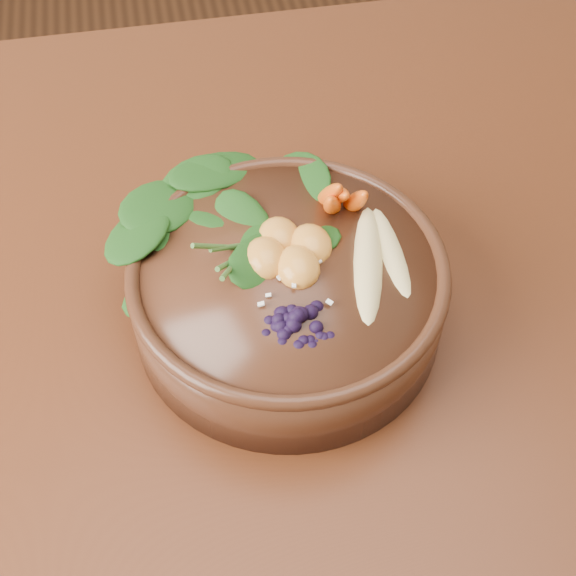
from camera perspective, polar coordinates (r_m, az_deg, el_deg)
name	(u,v)px	position (r m, az deg, el deg)	size (l,w,h in m)	color
ground	(380,503)	(1.54, 6.53, -14.93)	(4.00, 4.00, 0.00)	#381E0F
dining_table	(428,275)	(0.99, 9.91, 0.93)	(1.60, 0.90, 0.75)	#331C0C
stoneware_bowl	(288,294)	(0.78, 0.00, -0.46)	(0.30, 0.30, 0.08)	#462515
kale_heap	(233,206)	(0.77, -3.95, 5.86)	(0.20, 0.18, 0.05)	#1D4D16
carrot_cluster	(336,171)	(0.78, 3.44, 8.33)	(0.06, 0.06, 0.08)	orange
banana_halves	(381,247)	(0.75, 6.63, 2.93)	(0.07, 0.17, 0.03)	#E0CC84
mandarin_cluster	(288,240)	(0.75, 0.02, 3.42)	(0.09, 0.10, 0.03)	orange
blueberry_pile	(299,306)	(0.69, 0.76, -1.30)	(0.14, 0.11, 0.04)	black
coconut_flakes	(292,281)	(0.73, 0.32, 0.47)	(0.10, 0.07, 0.01)	white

